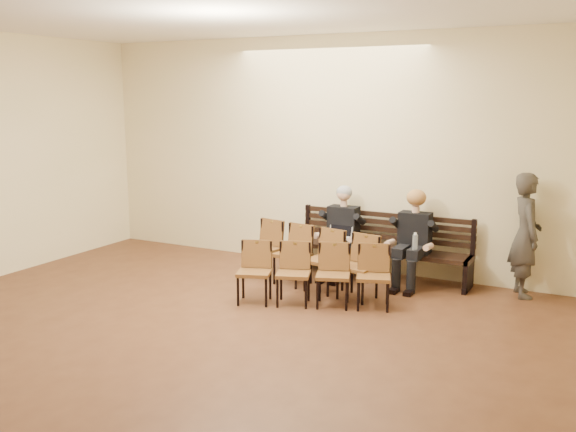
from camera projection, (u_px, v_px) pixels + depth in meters
name	position (u px, v px, depth m)	size (l,w,h in m)	color
ground	(99.00, 395.00, 5.70)	(10.00, 10.00, 0.00)	brown
room_walls	(145.00, 105.00, 5.91)	(8.02, 10.01, 3.51)	beige
bench	(380.00, 263.00, 9.27)	(2.60, 0.90, 0.45)	black
seated_man	(341.00, 232.00, 9.34)	(0.54, 0.74, 1.29)	black
seated_woman	(413.00, 241.00, 8.86)	(0.54, 0.75, 1.25)	black
laptop	(337.00, 239.00, 9.19)	(0.36, 0.28, 0.26)	silver
water_bottle	(415.00, 251.00, 8.57)	(0.07, 0.07, 0.24)	silver
bag	(348.00, 263.00, 9.62)	(0.38, 0.26, 0.28)	black
passerby	(526.00, 226.00, 8.34)	(0.69, 0.45, 1.89)	#39342E
chair_row_front	(308.00, 258.00, 8.80)	(2.04, 0.46, 0.84)	brown
chair_row_back	(313.00, 275.00, 8.06)	(1.92, 0.43, 0.79)	brown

